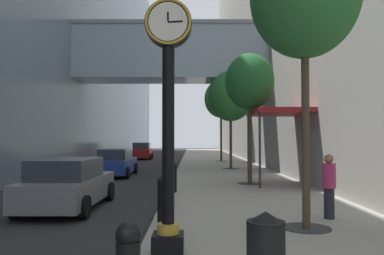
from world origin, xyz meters
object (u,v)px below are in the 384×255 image
object	(u,v)px
pedestrian_walking	(331,185)
street_tree_mid_near	(251,82)
street_clock	(170,109)
street_tree_far	(223,99)
bollard_third	(164,198)
street_tree_mid_far	(232,96)
car_red_far	(144,151)
bollard_fifth	(175,177)
car_grey_mid	(70,184)
trash_bin	(267,250)
bollard_fourth	(171,185)
car_blue_near	(118,163)

from	to	relation	value
pedestrian_walking	street_tree_mid_near	bearing A→B (deg)	96.88
street_clock	street_tree_far	bearing A→B (deg)	83.72
bollard_third	street_tree_mid_far	xyz separation A→B (m)	(3.29, 16.26, 4.28)
car_red_far	bollard_fifth	bearing A→B (deg)	-79.98
street_tree_mid_near	car_red_far	bearing A→B (deg)	109.00
pedestrian_walking	car_grey_mid	xyz separation A→B (m)	(-7.29, 2.08, -0.24)
trash_bin	bollard_fourth	bearing A→B (deg)	104.11
street_tree_mid_far	car_grey_mid	world-z (taller)	street_tree_mid_far
bollard_fourth	car_red_far	bearing A→B (deg)	99.11
street_tree_mid_near	street_tree_far	size ratio (longest dim) A/B	0.81
car_grey_mid	car_blue_near	bearing A→B (deg)	92.96
street_clock	trash_bin	bearing A→B (deg)	-48.78
bollard_fourth	trash_bin	world-z (taller)	bollard_fourth
bollard_fourth	car_grey_mid	xyz separation A→B (m)	(-3.10, -0.11, 0.04)
bollard_third	bollard_fourth	world-z (taller)	same
pedestrian_walking	street_clock	bearing A→B (deg)	-142.73
street_clock	street_tree_mid_far	distance (m)	19.23
bollard_fourth	street_tree_mid_near	distance (m)	7.33
bollard_fifth	street_clock	bearing A→B (deg)	-87.88
bollard_third	bollard_fourth	size ratio (longest dim) A/B	1.00
car_red_far	trash_bin	bearing A→B (deg)	-79.90
street_clock	trash_bin	distance (m)	2.95
bollard_third	car_grey_mid	xyz separation A→B (m)	(-3.10, 2.45, 0.04)
bollard_fifth	car_blue_near	xyz separation A→B (m)	(-3.63, 7.53, 0.05)
bollard_fourth	bollard_fifth	size ratio (longest dim) A/B	1.00
street_tree_mid_far	car_red_far	size ratio (longest dim) A/B	1.54
bollard_fifth	car_red_far	distance (m)	25.48
pedestrian_walking	trash_bin	bearing A→B (deg)	-118.43
street_clock	car_grey_mid	distance (m)	6.38
street_clock	pedestrian_walking	size ratio (longest dim) A/B	2.86
bollard_third	pedestrian_walking	world-z (taller)	pedestrian_walking
street_tree_far	bollard_fifth	bearing A→B (deg)	-99.54
car_grey_mid	car_red_far	xyz separation A→B (m)	(-1.33, 27.77, 0.07)
street_tree_mid_near	street_tree_mid_far	size ratio (longest dim) A/B	0.88
street_tree_mid_far	trash_bin	bearing A→B (deg)	-94.44
car_blue_near	pedestrian_walking	bearing A→B (deg)	-57.53
trash_bin	car_grey_mid	size ratio (longest dim) A/B	0.23
bollard_fifth	car_grey_mid	bearing A→B (deg)	-139.17
street_tree_far	trash_bin	xyz separation A→B (m)	(-1.59, -28.94, -4.97)
street_tree_far	car_blue_near	world-z (taller)	street_tree_far
bollard_fourth	street_tree_mid_near	size ratio (longest dim) A/B	0.19
street_tree_mid_near	car_blue_near	world-z (taller)	street_tree_mid_near
street_tree_mid_near	car_grey_mid	size ratio (longest dim) A/B	1.30
bollard_third	bollard_fourth	xyz separation A→B (m)	(0.00, 2.57, 0.00)
street_clock	street_tree_far	distance (m)	27.64
trash_bin	car_grey_mid	bearing A→B (deg)	125.78
bollard_fifth	car_red_far	world-z (taller)	car_red_far
pedestrian_walking	street_tree_far	bearing A→B (deg)	92.10
street_clock	street_tree_far	world-z (taller)	street_tree_far
street_clock	bollard_third	size ratio (longest dim) A/B	4.19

